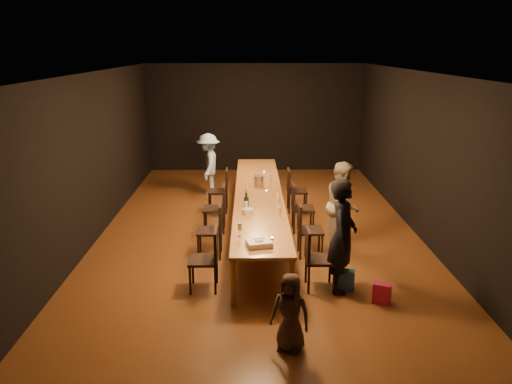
{
  "coord_description": "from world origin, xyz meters",
  "views": [
    {
      "loc": [
        -0.18,
        -9.07,
        3.43
      ],
      "look_at": [
        -0.06,
        -0.75,
        1.0
      ],
      "focal_mm": 35.0,
      "sensor_mm": 36.0,
      "label": 1
    }
  ],
  "objects_px": {
    "chair_left_2": "(214,208)",
    "birthday_cake": "(259,243)",
    "chair_right_2": "(303,208)",
    "child": "(290,312)",
    "ice_bucket": "(259,181)",
    "table": "(259,196)",
    "chair_left_1": "(210,230)",
    "chair_right_1": "(310,230)",
    "woman_tan": "(342,204)",
    "chair_left_3": "(218,191)",
    "chair_right_3": "(297,190)",
    "man_blue": "(208,164)",
    "plate_stack": "(247,212)",
    "chair_right_0": "(320,259)",
    "woman_birthday": "(343,236)",
    "champagne_bottle": "(246,200)",
    "chair_left_0": "(203,259)"
  },
  "relations": [
    {
      "from": "chair_right_1",
      "to": "child",
      "type": "height_order",
      "value": "child"
    },
    {
      "from": "chair_right_2",
      "to": "child",
      "type": "height_order",
      "value": "child"
    },
    {
      "from": "chair_right_2",
      "to": "chair_left_2",
      "type": "relative_size",
      "value": 1.0
    },
    {
      "from": "child",
      "to": "champagne_bottle",
      "type": "xyz_separation_m",
      "value": [
        -0.52,
        2.95,
        0.45
      ]
    },
    {
      "from": "chair_left_2",
      "to": "child",
      "type": "bearing_deg",
      "value": -163.81
    },
    {
      "from": "plate_stack",
      "to": "chair_right_1",
      "type": "bearing_deg",
      "value": 1.5
    },
    {
      "from": "plate_stack",
      "to": "birthday_cake",
      "type": "bearing_deg",
      "value": -83.0
    },
    {
      "from": "chair_left_3",
      "to": "table",
      "type": "bearing_deg",
      "value": -144.69
    },
    {
      "from": "table",
      "to": "chair_right_0",
      "type": "xyz_separation_m",
      "value": [
        0.85,
        -2.4,
        -0.24
      ]
    },
    {
      "from": "chair_left_1",
      "to": "birthday_cake",
      "type": "height_order",
      "value": "chair_left_1"
    },
    {
      "from": "man_blue",
      "to": "table",
      "type": "bearing_deg",
      "value": 24.06
    },
    {
      "from": "chair_right_0",
      "to": "ice_bucket",
      "type": "height_order",
      "value": "ice_bucket"
    },
    {
      "from": "ice_bucket",
      "to": "birthday_cake",
      "type": "bearing_deg",
      "value": -91.06
    },
    {
      "from": "chair_left_2",
      "to": "birthday_cake",
      "type": "height_order",
      "value": "chair_left_2"
    },
    {
      "from": "ice_bucket",
      "to": "chair_right_1",
      "type": "bearing_deg",
      "value": -64.23
    },
    {
      "from": "woman_birthday",
      "to": "plate_stack",
      "type": "height_order",
      "value": "woman_birthday"
    },
    {
      "from": "woman_tan",
      "to": "ice_bucket",
      "type": "height_order",
      "value": "woman_tan"
    },
    {
      "from": "table",
      "to": "chair_left_2",
      "type": "relative_size",
      "value": 6.45
    },
    {
      "from": "chair_right_0",
      "to": "man_blue",
      "type": "height_order",
      "value": "man_blue"
    },
    {
      "from": "birthday_cake",
      "to": "child",
      "type": "bearing_deg",
      "value": -89.82
    },
    {
      "from": "table",
      "to": "chair_right_2",
      "type": "xyz_separation_m",
      "value": [
        0.85,
        0.0,
        -0.24
      ]
    },
    {
      "from": "chair_left_0",
      "to": "chair_left_1",
      "type": "relative_size",
      "value": 1.0
    },
    {
      "from": "birthday_cake",
      "to": "chair_left_3",
      "type": "bearing_deg",
      "value": 88.21
    },
    {
      "from": "chair_right_2",
      "to": "chair_left_0",
      "type": "height_order",
      "value": "same"
    },
    {
      "from": "table",
      "to": "chair_left_0",
      "type": "height_order",
      "value": "chair_left_0"
    },
    {
      "from": "child",
      "to": "ice_bucket",
      "type": "distance_m",
      "value": 4.49
    },
    {
      "from": "chair_right_2",
      "to": "birthday_cake",
      "type": "distance_m",
      "value": 2.75
    },
    {
      "from": "man_blue",
      "to": "woman_tan",
      "type": "bearing_deg",
      "value": 38.38
    },
    {
      "from": "birthday_cake",
      "to": "plate_stack",
      "type": "xyz_separation_m",
      "value": [
        -0.17,
        1.36,
        0.01
      ]
    },
    {
      "from": "chair_left_0",
      "to": "chair_left_3",
      "type": "bearing_deg",
      "value": 0.0
    },
    {
      "from": "chair_right_2",
      "to": "child",
      "type": "bearing_deg",
      "value": -8.09
    },
    {
      "from": "table",
      "to": "chair_left_1",
      "type": "height_order",
      "value": "chair_left_1"
    },
    {
      "from": "birthday_cake",
      "to": "man_blue",
      "type": "bearing_deg",
      "value": 88.42
    },
    {
      "from": "chair_right_1",
      "to": "woman_birthday",
      "type": "bearing_deg",
      "value": 13.61
    },
    {
      "from": "woman_birthday",
      "to": "ice_bucket",
      "type": "xyz_separation_m",
      "value": [
        -1.14,
        2.97,
        0.02
      ]
    },
    {
      "from": "chair_left_3",
      "to": "chair_right_2",
      "type": "bearing_deg",
      "value": -125.22
    },
    {
      "from": "chair_right_1",
      "to": "birthday_cake",
      "type": "relative_size",
      "value": 2.37
    },
    {
      "from": "table",
      "to": "chair_left_2",
      "type": "height_order",
      "value": "chair_left_2"
    },
    {
      "from": "chair_right_3",
      "to": "chair_left_2",
      "type": "distance_m",
      "value": 2.08
    },
    {
      "from": "chair_right_2",
      "to": "birthday_cake",
      "type": "height_order",
      "value": "chair_right_2"
    },
    {
      "from": "chair_right_3",
      "to": "chair_left_2",
      "type": "xyz_separation_m",
      "value": [
        -1.7,
        -1.2,
        0.0
      ]
    },
    {
      "from": "chair_left_0",
      "to": "birthday_cake",
      "type": "relative_size",
      "value": 2.37
    },
    {
      "from": "man_blue",
      "to": "plate_stack",
      "type": "height_order",
      "value": "man_blue"
    },
    {
      "from": "chair_right_3",
      "to": "birthday_cake",
      "type": "distance_m",
      "value": 3.9
    },
    {
      "from": "chair_left_2",
      "to": "ice_bucket",
      "type": "distance_m",
      "value": 1.09
    },
    {
      "from": "chair_left_0",
      "to": "chair_left_3",
      "type": "height_order",
      "value": "same"
    },
    {
      "from": "chair_right_1",
      "to": "woman_tan",
      "type": "bearing_deg",
      "value": 127.72
    },
    {
      "from": "chair_left_1",
      "to": "champagne_bottle",
      "type": "xyz_separation_m",
      "value": [
        0.62,
        0.22,
        0.46
      ]
    },
    {
      "from": "chair_left_1",
      "to": "chair_left_2",
      "type": "bearing_deg",
      "value": 0.0
    },
    {
      "from": "chair_right_1",
      "to": "chair_left_3",
      "type": "distance_m",
      "value": 2.94
    }
  ]
}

